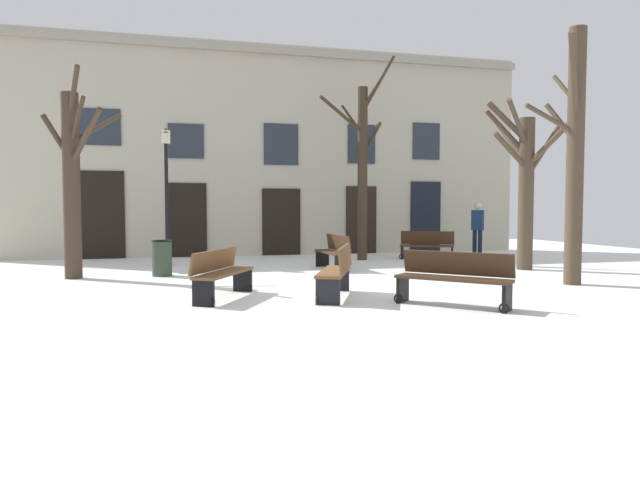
{
  "coord_description": "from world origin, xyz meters",
  "views": [
    {
      "loc": [
        -3.47,
        -11.72,
        1.63
      ],
      "look_at": [
        0.0,
        1.55,
        0.86
      ],
      "focal_mm": 32.52,
      "sensor_mm": 36.0,
      "label": 1
    }
  ],
  "objects_px": {
    "bench_back_to_back_left": "(222,272)",
    "bench_facing_shops": "(337,271)",
    "tree_foreground": "(363,166)",
    "tree_right_of_center": "(525,181)",
    "tree_near_facade": "(72,179)",
    "litter_bin": "(162,258)",
    "bench_by_litter_bin": "(427,245)",
    "bench_back_to_back_right": "(334,251)",
    "tree_center": "(574,152)",
    "streetlamp": "(166,182)",
    "person_crossing_plaza": "(478,226)",
    "bench_near_lamp": "(454,278)"
  },
  "relations": [
    {
      "from": "bench_back_to_back_left",
      "to": "bench_facing_shops",
      "type": "distance_m",
      "value": 2.08
    },
    {
      "from": "tree_foreground",
      "to": "tree_right_of_center",
      "type": "bearing_deg",
      "value": -49.46
    },
    {
      "from": "bench_back_to_back_left",
      "to": "bench_facing_shops",
      "type": "xyz_separation_m",
      "value": [
        2.03,
        -0.42,
        0.02
      ]
    },
    {
      "from": "tree_near_facade",
      "to": "litter_bin",
      "type": "height_order",
      "value": "tree_near_facade"
    },
    {
      "from": "tree_right_of_center",
      "to": "bench_back_to_back_left",
      "type": "distance_m",
      "value": 8.77
    },
    {
      "from": "tree_right_of_center",
      "to": "bench_by_litter_bin",
      "type": "relative_size",
      "value": 2.62
    },
    {
      "from": "tree_foreground",
      "to": "bench_back_to_back_right",
      "type": "bearing_deg",
      "value": -123.71
    },
    {
      "from": "tree_right_of_center",
      "to": "bench_back_to_back_right",
      "type": "relative_size",
      "value": 2.47
    },
    {
      "from": "tree_right_of_center",
      "to": "tree_center",
      "type": "relative_size",
      "value": 0.82
    },
    {
      "from": "tree_near_facade",
      "to": "bench_by_litter_bin",
      "type": "xyz_separation_m",
      "value": [
        9.97,
        2.56,
        -1.82
      ]
    },
    {
      "from": "streetlamp",
      "to": "bench_back_to_back_right",
      "type": "relative_size",
      "value": 2.15
    },
    {
      "from": "tree_foreground",
      "to": "bench_back_to_back_left",
      "type": "bearing_deg",
      "value": -126.68
    },
    {
      "from": "person_crossing_plaza",
      "to": "bench_facing_shops",
      "type": "bearing_deg",
      "value": 89.78
    },
    {
      "from": "streetlamp",
      "to": "bench_near_lamp",
      "type": "bearing_deg",
      "value": -60.73
    },
    {
      "from": "streetlamp",
      "to": "bench_back_to_back_right",
      "type": "height_order",
      "value": "streetlamp"
    },
    {
      "from": "bench_back_to_back_right",
      "to": "bench_near_lamp",
      "type": "bearing_deg",
      "value": 0.69
    },
    {
      "from": "bench_near_lamp",
      "to": "streetlamp",
      "type": "bearing_deg",
      "value": 166.31
    },
    {
      "from": "streetlamp",
      "to": "person_crossing_plaza",
      "type": "distance_m",
      "value": 10.11
    },
    {
      "from": "tree_near_facade",
      "to": "bench_facing_shops",
      "type": "bearing_deg",
      "value": -39.71
    },
    {
      "from": "tree_near_facade",
      "to": "bench_facing_shops",
      "type": "relative_size",
      "value": 2.48
    },
    {
      "from": "tree_center",
      "to": "bench_by_litter_bin",
      "type": "xyz_separation_m",
      "value": [
        -0.36,
        6.31,
        -2.33
      ]
    },
    {
      "from": "tree_right_of_center",
      "to": "tree_center",
      "type": "bearing_deg",
      "value": -104.97
    },
    {
      "from": "bench_back_to_back_right",
      "to": "litter_bin",
      "type": "bearing_deg",
      "value": -87.79
    },
    {
      "from": "tree_right_of_center",
      "to": "tree_near_facade",
      "type": "bearing_deg",
      "value": 175.3
    },
    {
      "from": "tree_near_facade",
      "to": "bench_near_lamp",
      "type": "distance_m",
      "value": 8.85
    },
    {
      "from": "tree_right_of_center",
      "to": "bench_back_to_back_right",
      "type": "distance_m",
      "value": 5.3
    },
    {
      "from": "tree_foreground",
      "to": "bench_back_to_back_right",
      "type": "relative_size",
      "value": 3.45
    },
    {
      "from": "bench_back_to_back_left",
      "to": "bench_back_to_back_right",
      "type": "bearing_deg",
      "value": -10.21
    },
    {
      "from": "tree_foreground",
      "to": "bench_by_litter_bin",
      "type": "xyz_separation_m",
      "value": [
        2.06,
        -0.25,
        -2.44
      ]
    },
    {
      "from": "tree_near_facade",
      "to": "tree_right_of_center",
      "type": "bearing_deg",
      "value": -4.7
    },
    {
      "from": "litter_bin",
      "to": "bench_facing_shops",
      "type": "xyz_separation_m",
      "value": [
        3.1,
        -4.19,
        0.06
      ]
    },
    {
      "from": "tree_center",
      "to": "person_crossing_plaza",
      "type": "relative_size",
      "value": 2.95
    },
    {
      "from": "tree_center",
      "to": "bench_near_lamp",
      "type": "height_order",
      "value": "tree_center"
    },
    {
      "from": "tree_foreground",
      "to": "person_crossing_plaza",
      "type": "relative_size",
      "value": 3.4
    },
    {
      "from": "tree_right_of_center",
      "to": "litter_bin",
      "type": "relative_size",
      "value": 5.17
    },
    {
      "from": "tree_near_facade",
      "to": "bench_facing_shops",
      "type": "xyz_separation_m",
      "value": [
        5.04,
        -4.19,
        -1.79
      ]
    },
    {
      "from": "tree_center",
      "to": "person_crossing_plaza",
      "type": "xyz_separation_m",
      "value": [
        1.73,
        6.89,
        -1.76
      ]
    },
    {
      "from": "bench_back_to_back_left",
      "to": "bench_near_lamp",
      "type": "xyz_separation_m",
      "value": [
        3.63,
        -1.8,
        0.0
      ]
    },
    {
      "from": "tree_right_of_center",
      "to": "bench_back_to_back_left",
      "type": "bearing_deg",
      "value": -160.54
    },
    {
      "from": "tree_foreground",
      "to": "bench_near_lamp",
      "type": "height_order",
      "value": "tree_foreground"
    },
    {
      "from": "bench_near_lamp",
      "to": "person_crossing_plaza",
      "type": "height_order",
      "value": "person_crossing_plaza"
    },
    {
      "from": "streetlamp",
      "to": "bench_back_to_back_right",
      "type": "distance_m",
      "value": 5.13
    },
    {
      "from": "tree_right_of_center",
      "to": "litter_bin",
      "type": "xyz_separation_m",
      "value": [
        -9.15,
        0.92,
        -1.88
      ]
    },
    {
      "from": "tree_foreground",
      "to": "person_crossing_plaza",
      "type": "bearing_deg",
      "value": 4.5
    },
    {
      "from": "bench_near_lamp",
      "to": "person_crossing_plaza",
      "type": "xyz_separation_m",
      "value": [
        5.42,
        8.7,
        0.54
      ]
    },
    {
      "from": "litter_bin",
      "to": "tree_foreground",
      "type": "bearing_deg",
      "value": 25.15
    },
    {
      "from": "tree_foreground",
      "to": "bench_by_litter_bin",
      "type": "bearing_deg",
      "value": -6.88
    },
    {
      "from": "tree_right_of_center",
      "to": "bench_near_lamp",
      "type": "height_order",
      "value": "tree_right_of_center"
    },
    {
      "from": "tree_center",
      "to": "tree_near_facade",
      "type": "bearing_deg",
      "value": 160.05
    },
    {
      "from": "bench_back_to_back_left",
      "to": "person_crossing_plaza",
      "type": "distance_m",
      "value": 11.4
    }
  ]
}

